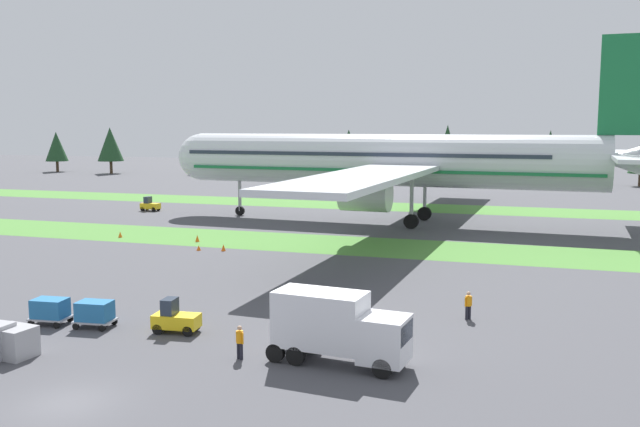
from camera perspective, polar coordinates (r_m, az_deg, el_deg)
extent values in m
plane|color=#47474C|center=(31.96, -20.33, -14.66)|extent=(400.00, 400.00, 0.00)
cube|color=#4C8438|center=(67.79, 1.33, -2.60)|extent=(320.00, 10.52, 0.01)
cube|color=#4C8438|center=(99.63, 6.64, 0.56)|extent=(320.00, 10.52, 0.01)
cylinder|color=silver|center=(82.55, 5.52, 4.47)|extent=(50.63, 8.58, 6.22)
sphere|color=silver|center=(92.22, -9.85, 4.70)|extent=(6.09, 6.09, 6.09)
cone|color=silver|center=(80.12, 25.08, 4.06)|extent=(8.87, 6.30, 5.90)
cube|color=#19703D|center=(82.62, 5.51, 3.72)|extent=(49.41, 8.64, 0.36)
cube|color=#283342|center=(83.35, 3.48, 5.05)|extent=(44.50, 8.35, 0.44)
cube|color=silver|center=(62.53, 3.57, 3.00)|extent=(9.57, 34.14, 0.56)
cylinder|color=#A3A3A8|center=(67.90, 3.82, 1.61)|extent=(5.07, 3.65, 3.42)
cube|color=silver|center=(101.46, 10.09, 4.57)|extent=(9.57, 34.14, 0.56)
cylinder|color=#A3A3A8|center=(96.83, 8.83, 3.26)|extent=(5.07, 3.65, 3.42)
cube|color=silver|center=(72.07, 25.13, 4.14)|extent=(5.05, 12.49, 0.39)
cube|color=silver|center=(88.03, 24.27, 4.64)|extent=(5.05, 12.49, 0.39)
cube|color=#19703D|center=(80.10, 24.95, 9.75)|extent=(7.21, 1.01, 10.57)
cylinder|color=#A3A3A8|center=(89.85, -6.74, 2.15)|extent=(0.44, 0.44, 6.08)
cylinder|color=black|center=(90.18, -6.71, 0.22)|extent=(1.22, 0.48, 1.20)
cylinder|color=#A3A3A8|center=(78.28, 7.68, 1.46)|extent=(0.44, 0.44, 5.83)
cylinder|color=black|center=(78.63, 7.64, -0.66)|extent=(1.73, 0.67, 1.70)
cylinder|color=#A3A3A8|center=(85.54, 8.77, 1.93)|extent=(0.44, 0.44, 5.83)
cylinder|color=black|center=(85.86, 8.73, 0.00)|extent=(1.73, 0.67, 1.70)
cube|color=yellow|center=(40.14, -11.92, -8.78)|extent=(2.72, 1.56, 0.77)
cube|color=#283342|center=(40.07, -12.47, -7.58)|extent=(0.81, 1.16, 0.90)
cylinder|color=black|center=(40.39, -10.39, -9.21)|extent=(0.62, 0.26, 0.60)
cylinder|color=black|center=(39.42, -11.00, -9.64)|extent=(0.62, 0.26, 0.60)
cylinder|color=black|center=(41.09, -12.77, -8.98)|extent=(0.62, 0.26, 0.60)
cylinder|color=black|center=(40.14, -13.43, -9.40)|extent=(0.62, 0.26, 0.60)
cube|color=#A3A3A8|center=(42.47, -18.30, -8.50)|extent=(2.34, 1.72, 0.10)
cube|color=#23669E|center=(42.31, -18.33, -7.72)|extent=(2.06, 1.51, 1.10)
cylinder|color=black|center=(42.70, -16.84, -8.64)|extent=(0.41, 0.16, 0.40)
cylinder|color=black|center=(41.54, -17.75, -9.12)|extent=(0.41, 0.16, 0.40)
cylinder|color=black|center=(43.50, -18.80, -8.42)|extent=(0.41, 0.16, 0.40)
cylinder|color=black|center=(42.37, -19.75, -8.88)|extent=(0.41, 0.16, 0.40)
cube|color=#A3A3A8|center=(43.96, -21.61, -8.11)|extent=(2.34, 1.72, 0.10)
cube|color=#23669E|center=(43.81, -21.65, -7.35)|extent=(2.06, 1.51, 1.10)
cylinder|color=black|center=(44.13, -20.19, -8.26)|extent=(0.41, 0.16, 0.40)
cylinder|color=black|center=(43.01, -21.16, -8.71)|extent=(0.41, 0.16, 0.40)
cylinder|color=black|center=(45.01, -22.01, -8.04)|extent=(0.41, 0.16, 0.40)
cylinder|color=black|center=(43.92, -23.02, -8.47)|extent=(0.41, 0.16, 0.40)
cube|color=silver|center=(33.35, 5.43, -10.41)|extent=(2.42, 2.51, 2.20)
cube|color=#283342|center=(32.92, 7.22, -9.86)|extent=(0.28, 2.07, 0.97)
cube|color=silver|center=(34.29, 0.04, -8.82)|extent=(4.71, 2.73, 2.80)
cylinder|color=black|center=(34.54, 6.28, -11.71)|extent=(0.99, 0.39, 0.96)
cylinder|color=black|center=(32.74, 5.23, -12.78)|extent=(0.99, 0.39, 0.96)
cylinder|color=black|center=(36.01, -0.66, -10.85)|extent=(0.99, 0.39, 0.96)
cylinder|color=black|center=(34.29, -2.04, -11.81)|extent=(0.99, 0.39, 0.96)
cylinder|color=black|center=(36.46, -2.31, -10.63)|extent=(0.99, 0.39, 0.96)
cylinder|color=black|center=(34.76, -3.76, -11.55)|extent=(0.99, 0.39, 0.96)
cube|color=yellow|center=(97.18, -14.00, 0.62)|extent=(2.66, 1.42, 0.77)
cube|color=#283342|center=(97.31, -14.21, 1.12)|extent=(0.75, 1.12, 0.90)
cylinder|color=black|center=(97.18, -13.37, 0.41)|extent=(0.61, 0.23, 0.60)
cylinder|color=black|center=(96.27, -13.73, 0.33)|extent=(0.61, 0.23, 0.60)
cylinder|color=black|center=(98.19, -14.26, 0.45)|extent=(0.61, 0.23, 0.60)
cylinder|color=black|center=(97.29, -14.62, 0.38)|extent=(0.61, 0.23, 0.60)
cylinder|color=black|center=(35.28, -6.60, -11.39)|extent=(0.18, 0.18, 0.85)
cylinder|color=black|center=(35.44, -6.83, -11.30)|extent=(0.18, 0.18, 0.85)
cylinder|color=orange|center=(35.13, -6.73, -10.21)|extent=(0.36, 0.36, 0.62)
sphere|color=tan|center=(35.00, -6.75, -9.49)|extent=(0.24, 0.24, 0.24)
cylinder|color=orange|center=(34.97, -6.49, -10.34)|extent=(0.10, 0.10, 0.58)
cylinder|color=orange|center=(35.32, -6.97, -10.17)|extent=(0.10, 0.10, 0.58)
cylinder|color=black|center=(42.80, 12.17, -8.13)|extent=(0.18, 0.18, 0.85)
cylinder|color=black|center=(42.94, 12.39, -8.09)|extent=(0.18, 0.18, 0.85)
cylinder|color=orange|center=(42.68, 12.31, -7.16)|extent=(0.36, 0.36, 0.62)
sphere|color=tan|center=(42.57, 12.33, -6.56)|extent=(0.24, 0.24, 0.24)
cylinder|color=orange|center=(42.54, 12.08, -7.24)|extent=(0.10, 0.10, 0.58)
cylinder|color=orange|center=(42.84, 12.54, -7.15)|extent=(0.10, 0.10, 0.58)
cube|color=#A3A3A8|center=(38.67, -24.23, -9.76)|extent=(2.18, 1.83, 1.56)
cone|color=orange|center=(70.46, -10.22, -2.05)|extent=(0.44, 0.44, 0.70)
cone|color=orange|center=(64.88, -8.08, -2.85)|extent=(0.44, 0.44, 0.63)
cone|color=orange|center=(65.53, -10.11, -2.85)|extent=(0.44, 0.44, 0.48)
cone|color=orange|center=(75.03, -16.37, -1.70)|extent=(0.44, 0.44, 0.62)
cylinder|color=#4C3823|center=(187.32, -21.11, 3.70)|extent=(0.70, 0.70, 2.71)
cone|color=#1E4223|center=(187.10, -21.18, 5.25)|extent=(5.62, 5.62, 7.45)
cylinder|color=#4C3823|center=(175.90, -17.07, 3.72)|extent=(0.70, 0.70, 3.07)
cone|color=#1E4223|center=(175.66, -17.14, 5.56)|extent=(6.28, 6.28, 8.24)
cylinder|color=#4C3823|center=(166.28, -10.24, 3.66)|extent=(0.70, 0.70, 2.65)
cone|color=#1E4223|center=(166.08, -10.27, 5.06)|extent=(3.85, 3.85, 5.47)
cylinder|color=#4C3823|center=(156.99, -4.58, 3.54)|extent=(0.70, 0.70, 2.62)
cone|color=#1E4223|center=(156.75, -4.60, 5.25)|extent=(5.69, 5.69, 6.74)
cylinder|color=#4C3823|center=(152.44, 2.41, 3.50)|extent=(0.70, 0.70, 2.91)
cone|color=#1E4223|center=(152.17, 2.42, 5.53)|extent=(5.83, 5.83, 7.93)
cylinder|color=#4C3823|center=(144.35, 10.55, 3.23)|extent=(0.70, 0.70, 3.27)
cone|color=#1E4223|center=(144.06, 10.61, 5.60)|extent=(4.66, 4.66, 8.68)
cylinder|color=#4C3823|center=(146.36, 18.60, 3.06)|extent=(0.70, 0.70, 3.45)
cone|color=#1E4223|center=(146.09, 18.69, 5.18)|extent=(4.07, 4.07, 7.39)
cylinder|color=#4C3823|center=(146.16, 25.21, 2.56)|extent=(0.70, 0.70, 2.54)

